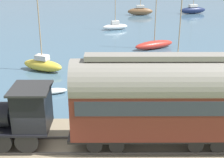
{
  "coord_description": "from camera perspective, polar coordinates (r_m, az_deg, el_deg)",
  "views": [
    {
      "loc": [
        -12.64,
        -3.28,
        9.24
      ],
      "look_at": [
        5.81,
        -3.35,
        2.24
      ],
      "focal_mm": 50.0,
      "sensor_mm": 36.0,
      "label": 1
    }
  ],
  "objects": [
    {
      "name": "harbor_water",
      "position": [
        57.76,
        -3.56,
        11.53
      ],
      "size": [
        80.0,
        80.0,
        0.01
      ],
      "color": "#426075",
      "rests_on": "ground"
    },
    {
      "name": "rail_embankment",
      "position": [
        16.7,
        -11.81,
        -12.51
      ],
      "size": [
        5.94,
        56.0,
        0.52
      ],
      "color": "#84755B",
      "rests_on": "ground"
    },
    {
      "name": "steam_locomotive",
      "position": [
        16.12,
        -18.32,
        -6.02
      ],
      "size": [
        2.06,
        5.23,
        3.27
      ],
      "color": "black",
      "rests_on": "rail_embankment"
    },
    {
      "name": "passenger_coach",
      "position": [
        15.11,
        8.14,
        -3.24
      ],
      "size": [
        2.28,
        8.51,
        4.75
      ],
      "color": "black",
      "rests_on": "rail_embankment"
    },
    {
      "name": "sailboat_white",
      "position": [
        45.24,
        0.59,
        9.65
      ],
      "size": [
        2.13,
        3.84,
        6.11
      ],
      "rotation": [
        0.0,
        0.0,
        0.31
      ],
      "color": "white",
      "rests_on": "harbor_water"
    },
    {
      "name": "sailboat_yellow",
      "position": [
        28.46,
        -12.59,
        2.69
      ],
      "size": [
        2.61,
        4.05,
        9.27
      ],
      "rotation": [
        0.0,
        0.0,
        -0.4
      ],
      "color": "gold",
      "rests_on": "harbor_water"
    },
    {
      "name": "sailboat_navy",
      "position": [
        61.47,
        14.56,
        12.13
      ],
      "size": [
        2.68,
        5.32,
        6.07
      ],
      "rotation": [
        0.0,
        0.0,
        0.26
      ],
      "color": "#192347",
      "rests_on": "harbor_water"
    },
    {
      "name": "sailboat_red",
      "position": [
        35.42,
        7.73,
        6.31
      ],
      "size": [
        3.37,
        4.95,
        8.02
      ],
      "rotation": [
        0.0,
        0.0,
        0.48
      ],
      "color": "#B72D23",
      "rests_on": "harbor_water"
    },
    {
      "name": "sailboat_brown",
      "position": [
        58.05,
        5.18,
        12.27
      ],
      "size": [
        1.54,
        4.6,
        6.16
      ],
      "rotation": [
        0.0,
        0.0,
        0.04
      ],
      "color": "brown",
      "rests_on": "harbor_water"
    },
    {
      "name": "sailboat_gray",
      "position": [
        29.64,
        11.85,
        3.27
      ],
      "size": [
        1.34,
        4.08,
        8.79
      ],
      "rotation": [
        0.0,
        0.0,
        0.0
      ],
      "color": "gray",
      "rests_on": "harbor_water"
    },
    {
      "name": "rowboat_mid_harbor",
      "position": [
        23.56,
        -10.75,
        -2.17
      ],
      "size": [
        1.13,
        2.17,
        0.38
      ],
      "rotation": [
        0.0,
        0.0,
        0.2
      ],
      "color": "silver",
      "rests_on": "harbor_water"
    }
  ]
}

